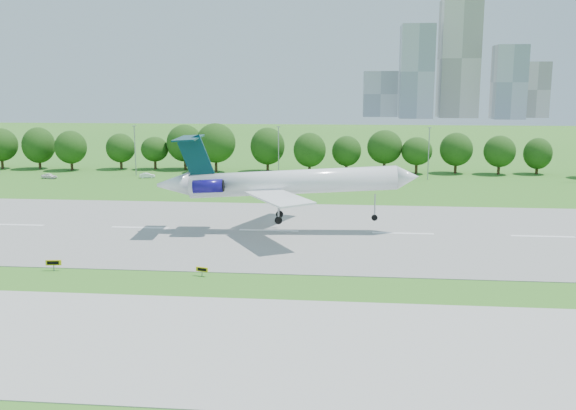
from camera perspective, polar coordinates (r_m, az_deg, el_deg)
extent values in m
plane|color=#2A6C1C|center=(78.72, -18.82, -5.90)|extent=(600.00, 600.00, 0.00)
cube|color=gray|center=(101.23, -13.02, -1.99)|extent=(400.00, 45.00, 0.08)
cylinder|color=#382314|center=(186.18, -24.10, 3.53)|extent=(0.70, 0.70, 3.60)
sphere|color=#15370D|center=(185.77, -24.20, 4.88)|extent=(8.40, 8.40, 8.40)
cylinder|color=#382314|center=(169.96, -12.28, 3.62)|extent=(0.70, 0.70, 3.60)
sphere|color=#15370D|center=(169.51, -12.34, 5.10)|extent=(8.40, 8.40, 8.40)
cylinder|color=#382314|center=(162.21, 1.32, 3.54)|extent=(0.70, 0.70, 3.60)
sphere|color=#15370D|center=(161.74, 1.32, 5.09)|extent=(8.40, 8.40, 8.40)
cylinder|color=#382314|center=(164.13, 15.41, 3.25)|extent=(0.70, 0.70, 3.60)
sphere|color=#15370D|center=(163.66, 15.48, 4.78)|extent=(8.40, 8.40, 8.40)
cylinder|color=gray|center=(160.09, -13.43, 4.68)|extent=(0.24, 0.24, 12.00)
cube|color=gray|center=(159.62, -13.53, 6.86)|extent=(0.90, 0.25, 0.18)
cylinder|color=gray|center=(152.32, -0.84, 4.68)|extent=(0.24, 0.24, 12.00)
cube|color=gray|center=(151.82, -0.85, 6.97)|extent=(0.90, 0.25, 0.18)
cylinder|color=gray|center=(152.39, 12.39, 4.44)|extent=(0.24, 0.24, 12.00)
cube|color=gray|center=(151.89, 12.48, 6.73)|extent=(0.90, 0.25, 0.18)
cube|color=#B2B2B7|center=(450.69, 11.35, 11.52)|extent=(22.00, 22.00, 62.00)
cube|color=beige|center=(469.60, 14.94, 12.43)|extent=(26.00, 26.00, 80.00)
cube|color=#B2B2B7|center=(455.32, 19.03, 10.27)|extent=(20.00, 20.00, 48.00)
cube|color=beige|center=(485.15, 21.00, 9.54)|extent=(18.00, 18.00, 38.00)
cube|color=#B2B2B7|center=(474.00, 8.18, 9.75)|extent=(24.00, 24.00, 32.00)
cylinder|color=white|center=(94.97, 0.42, 2.06)|extent=(30.91, 5.95, 5.00)
cone|color=white|center=(96.13, 10.57, 2.46)|extent=(3.69, 3.82, 3.72)
cone|color=white|center=(96.91, -10.14, 1.81)|extent=(5.32, 3.95, 3.79)
cube|color=white|center=(88.15, -0.84, 0.67)|extent=(10.96, 14.05, 0.49)
cube|color=white|center=(102.24, -0.56, 2.04)|extent=(9.43, 14.20, 0.49)
cube|color=#052F39|center=(95.78, -8.17, 4.17)|extent=(5.43, 0.93, 6.95)
cube|color=#052F39|center=(95.68, -8.82, 5.90)|extent=(4.01, 9.91, 0.38)
cylinder|color=navy|center=(93.37, -7.14, 1.66)|extent=(4.51, 2.27, 2.14)
cylinder|color=navy|center=(98.56, -6.70, 2.14)|extent=(4.51, 2.27, 2.14)
cylinder|color=gray|center=(96.18, 7.72, -0.08)|extent=(0.20, 0.20, 3.57)
cylinder|color=black|center=(96.52, 7.70, -1.13)|extent=(0.94, 0.38, 0.92)
cylinder|color=gray|center=(93.41, -0.86, -0.30)|extent=(0.24, 0.24, 3.57)
cylinder|color=black|center=(93.76, -0.85, -1.38)|extent=(1.15, 0.54, 1.12)
cylinder|color=gray|center=(97.82, -0.76, 0.19)|extent=(0.24, 0.24, 3.57)
cylinder|color=black|center=(98.15, -0.76, -0.84)|extent=(1.15, 0.54, 1.12)
cube|color=gray|center=(81.05, -20.10, -5.22)|extent=(0.13, 0.13, 0.80)
cube|color=#DDBB0B|center=(80.91, -20.12, -4.83)|extent=(1.83, 0.46, 0.63)
cube|color=black|center=(80.79, -20.15, -4.86)|extent=(1.35, 0.22, 0.40)
cube|color=gray|center=(74.71, -7.65, -6.03)|extent=(0.11, 0.11, 0.65)
cube|color=#DDBB0B|center=(74.58, -7.66, -5.69)|extent=(1.48, 0.55, 0.51)
cube|color=black|center=(74.49, -7.70, -5.71)|extent=(1.08, 0.31, 0.33)
imported|color=white|center=(156.19, -12.40, 2.58)|extent=(3.81, 2.20, 1.19)
imported|color=white|center=(161.62, -20.46, 2.44)|extent=(3.88, 2.02, 1.26)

